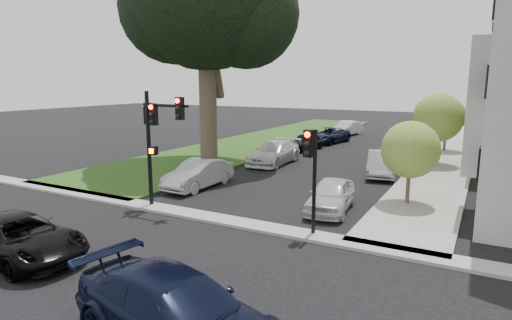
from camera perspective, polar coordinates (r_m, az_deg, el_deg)
The scene contains 19 objects.
ground at distance 15.87m, azimuth -8.82°, elevation -10.03°, with size 140.00×140.00×0.00m, color black.
grass_strip at distance 40.45m, azimuth 1.72°, elevation 2.71°, with size 8.00×44.00×0.12m, color black.
sidewalk_right at distance 36.23m, azimuth 24.52°, elevation 0.85°, with size 3.50×44.00×0.12m, color gray.
sidewalk_cross at distance 17.38m, azimuth -4.79°, elevation -7.89°, with size 60.00×1.00×0.12m, color gray.
small_tree_a at distance 20.07m, azimuth 19.90°, elevation 1.30°, with size 2.55×2.55×3.83m.
small_tree_b at distance 30.34m, azimuth 23.10°, elevation 5.20°, with size 3.18×3.18×4.77m.
small_tree_c at distance 36.73m, azimuth 24.09°, elevation 5.37°, with size 2.84×2.84×4.26m.
traffic_signal_main at distance 18.88m, azimuth -13.23°, elevation 4.12°, with size 2.49×0.64×5.11m.
traffic_signal_secondary at distance 15.20m, azimuth 7.38°, elevation -0.31°, with size 0.49×0.39×3.88m.
car_cross_near at distance 15.56m, azimuth -29.12°, elevation -9.01°, with size 2.30×4.98×1.38m, color black.
car_cross_far at distance 9.60m, azimuth -10.48°, elevation -19.34°, with size 2.19×5.40×1.57m, color black.
car_parked_0 at distance 18.73m, azimuth 9.98°, elevation -4.63°, with size 1.64×4.09×1.39m, color silver.
car_parked_1 at distance 26.27m, azimuth 16.36°, elevation -0.48°, with size 1.53×4.40×1.45m, color #999BA0.
car_parked_2 at distance 29.19m, azimuth 17.53°, elevation 0.44°, with size 2.27×4.91×1.37m, color #3F4247.
car_parked_5 at distance 22.57m, azimuth -7.68°, elevation -1.88°, with size 1.56×4.46×1.47m, color #999BA0.
car_parked_6 at distance 28.88m, azimuth 2.41°, elevation 1.00°, with size 2.16×5.32×1.54m, color silver.
car_parked_7 at distance 34.92m, azimuth 6.63°, elevation 2.45°, with size 1.63×4.06×1.38m, color black.
car_parked_8 at distance 39.24m, azimuth 9.59°, elevation 3.27°, with size 2.32×5.03×1.40m, color black.
car_parked_9 at distance 45.12m, azimuth 12.05°, elevation 4.17°, with size 1.57×4.51×1.48m, color silver.
Camera 1 is at (9.14, -11.73, 5.53)m, focal length 30.00 mm.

